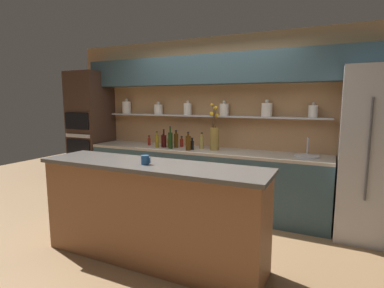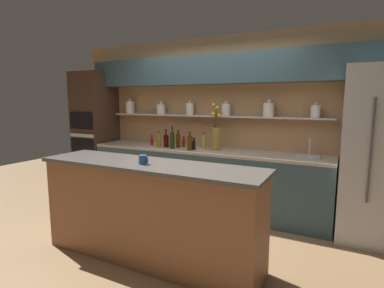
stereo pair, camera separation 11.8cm
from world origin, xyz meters
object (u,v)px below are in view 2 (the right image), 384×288
(bottle_sauce_4, at_px, (194,145))
(bottle_spirit_6, at_px, (190,143))
(bottle_spirit_1, at_px, (178,140))
(oven_tower, at_px, (95,133))
(bottle_sauce_5, at_px, (184,142))
(bottle_wine_9, at_px, (172,140))
(bottle_wine_7, at_px, (166,141))
(bottle_sauce_8, at_px, (166,141))
(sink_fixture, at_px, (308,156))
(bottle_sauce_0, at_px, (171,142))
(bottle_sauce_10, at_px, (152,141))
(flower_vase, at_px, (216,136))
(refrigerator, at_px, (384,156))
(bottle_oil_2, at_px, (159,141))
(coffee_mug, at_px, (143,160))
(bottle_spirit_3, at_px, (204,142))

(bottle_sauce_4, height_order, bottle_spirit_6, bottle_spirit_6)
(bottle_spirit_1, distance_m, bottle_spirit_6, 0.32)
(oven_tower, bearing_deg, bottle_sauce_5, 3.21)
(bottle_wine_9, bearing_deg, oven_tower, 175.46)
(bottle_wine_7, height_order, bottle_sauce_8, bottle_wine_7)
(sink_fixture, height_order, bottle_sauce_5, sink_fixture)
(bottle_sauce_0, bearing_deg, bottle_sauce_10, 173.48)
(flower_vase, bearing_deg, refrigerator, -1.54)
(flower_vase, distance_m, bottle_wine_7, 0.82)
(bottle_oil_2, xyz_separation_m, bottle_spirit_6, (0.55, -0.03, 0.01))
(bottle_sauce_5, xyz_separation_m, bottle_wine_7, (-0.23, -0.16, 0.03))
(bottle_oil_2, bearing_deg, bottle_spirit_6, -2.83)
(bottle_sauce_0, bearing_deg, refrigerator, -0.10)
(oven_tower, relative_size, bottle_sauce_8, 10.83)
(sink_fixture, xyz_separation_m, coffee_mug, (-1.36, -1.67, 0.12))
(bottle_sauce_0, xyz_separation_m, bottle_sauce_4, (0.42, -0.06, -0.00))
(flower_vase, xyz_separation_m, bottle_wine_7, (-0.81, -0.08, -0.11))
(refrigerator, distance_m, bottle_sauce_8, 2.95)
(bottle_spirit_3, bearing_deg, bottle_spirit_6, -117.93)
(bottle_sauce_10, relative_size, coffee_mug, 1.62)
(bottle_sauce_5, relative_size, bottle_sauce_10, 1.04)
(oven_tower, height_order, bottle_sauce_8, oven_tower)
(sink_fixture, height_order, bottle_wine_9, bottle_wine_9)
(bottle_wine_7, bearing_deg, coffee_mug, -65.31)
(refrigerator, distance_m, coffee_mug, 2.70)
(coffee_mug, bearing_deg, bottle_oil_2, 118.13)
(bottle_sauce_0, bearing_deg, bottle_spirit_1, 9.83)
(oven_tower, relative_size, bottle_spirit_3, 8.77)
(bottle_wine_7, relative_size, bottle_wine_9, 0.84)
(refrigerator, bearing_deg, bottle_sauce_10, 179.10)
(bottle_oil_2, bearing_deg, bottle_sauce_0, 33.78)
(sink_fixture, bearing_deg, coffee_mug, -129.15)
(oven_tower, distance_m, bottle_sauce_5, 1.78)
(bottle_spirit_1, bearing_deg, bottle_sauce_10, 177.05)
(refrigerator, bearing_deg, bottle_sauce_0, 179.90)
(bottle_sauce_8, bearing_deg, refrigerator, -0.77)
(bottle_spirit_6, relative_size, bottle_sauce_10, 1.66)
(bottle_sauce_0, relative_size, bottle_oil_2, 0.73)
(oven_tower, relative_size, bottle_sauce_10, 13.18)
(oven_tower, bearing_deg, flower_vase, 0.47)
(bottle_oil_2, distance_m, bottle_spirit_3, 0.70)
(flower_vase, relative_size, sink_fixture, 2.16)
(bottle_spirit_1, relative_size, bottle_wine_7, 0.96)
(refrigerator, xyz_separation_m, bottle_wine_7, (-2.90, -0.02, 0.01))
(bottle_spirit_6, bearing_deg, bottle_sauce_10, 167.35)
(refrigerator, relative_size, coffee_mug, 20.29)
(bottle_wine_7, bearing_deg, bottle_sauce_10, 167.02)
(bottle_wine_7, relative_size, bottle_sauce_10, 1.74)
(bottle_sauce_5, relative_size, bottle_wine_9, 0.50)
(bottle_spirit_3, bearing_deg, bottle_sauce_5, 173.40)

